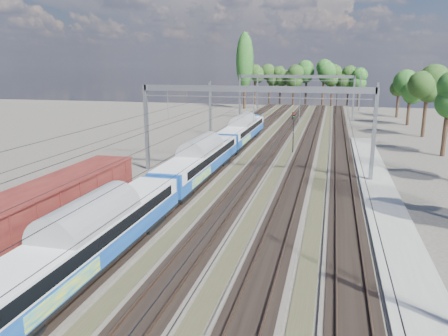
% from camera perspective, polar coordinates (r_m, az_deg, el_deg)
% --- Properties ---
extents(track_bed, '(21.00, 130.00, 0.34)m').
position_cam_1_polar(track_bed, '(59.24, 6.34, 2.64)').
color(track_bed, '#47423A').
rests_on(track_bed, ground).
extents(platform, '(3.00, 70.00, 0.30)m').
position_cam_1_polar(platform, '(34.76, 20.58, -5.76)').
color(platform, gray).
rests_on(platform, ground).
extents(catenary, '(25.65, 130.00, 9.00)m').
position_cam_1_polar(catenary, '(65.97, 7.69, 9.21)').
color(catenary, gray).
rests_on(catenary, ground).
extents(tree_belt, '(39.52, 97.95, 11.91)m').
position_cam_1_polar(tree_belt, '(108.15, 13.74, 11.50)').
color(tree_belt, black).
rests_on(tree_belt, ground).
extents(poplar, '(4.40, 4.40, 19.04)m').
position_cam_1_polar(poplar, '(112.91, 2.73, 13.77)').
color(poplar, black).
rests_on(poplar, ground).
extents(emu_train, '(2.87, 60.64, 4.19)m').
position_cam_1_polar(emu_train, '(41.78, -3.20, 1.51)').
color(emu_train, black).
rests_on(emu_train, ground).
extents(freight_boxcar, '(3.05, 14.72, 3.80)m').
position_cam_1_polar(freight_boxcar, '(30.02, -20.46, -4.37)').
color(freight_boxcar, black).
rests_on(freight_boxcar, ground).
extents(worker, '(0.47, 0.68, 1.79)m').
position_cam_1_polar(worker, '(89.09, 9.00, 6.66)').
color(worker, black).
rests_on(worker, ground).
extents(signal_near, '(0.33, 0.30, 5.09)m').
position_cam_1_polar(signal_near, '(56.36, 9.07, 5.22)').
color(signal_near, black).
rests_on(signal_near, ground).
extents(signal_far, '(0.43, 0.40, 6.04)m').
position_cam_1_polar(signal_far, '(102.41, 14.52, 8.90)').
color(signal_far, black).
rests_on(signal_far, ground).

